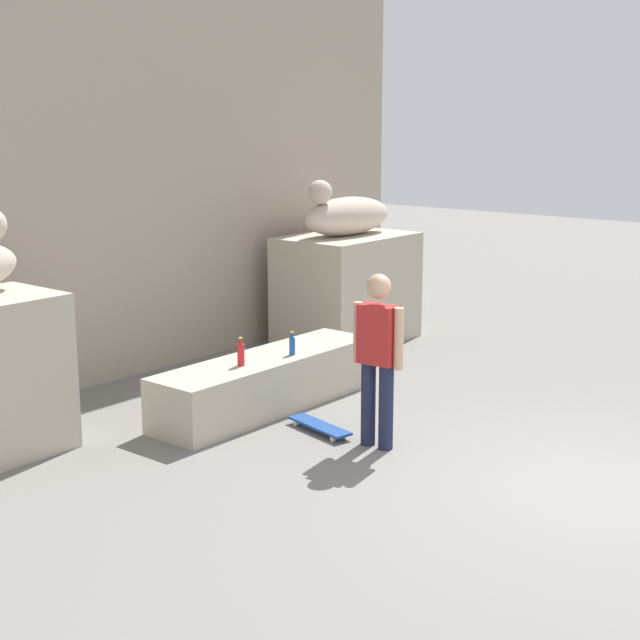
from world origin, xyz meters
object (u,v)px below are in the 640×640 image
statue_reclining_right (346,215)px  bottle_blue (292,345)px  skater (378,353)px  bottle_red (241,354)px  skateboard (319,426)px

statue_reclining_right → bottle_blue: bearing=30.2°
bottle_blue → skater: bearing=-107.2°
statue_reclining_right → bottle_red: 3.73m
statue_reclining_right → skateboard: 4.17m
skateboard → statue_reclining_right: bearing=136.7°
skater → bottle_red: (-0.22, 1.57, -0.22)m
skateboard → bottle_red: 1.11m
statue_reclining_right → bottle_red: (-3.35, -1.24, -1.07)m
skater → bottle_blue: 1.54m
statue_reclining_right → bottle_blue: 3.20m
statue_reclining_right → skater: bearing=45.2°
bottle_blue → bottle_red: size_ratio=0.86×
bottle_blue → bottle_red: bearing=169.9°
skater → skateboard: skater is taller
skateboard → bottle_blue: size_ratio=3.20×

